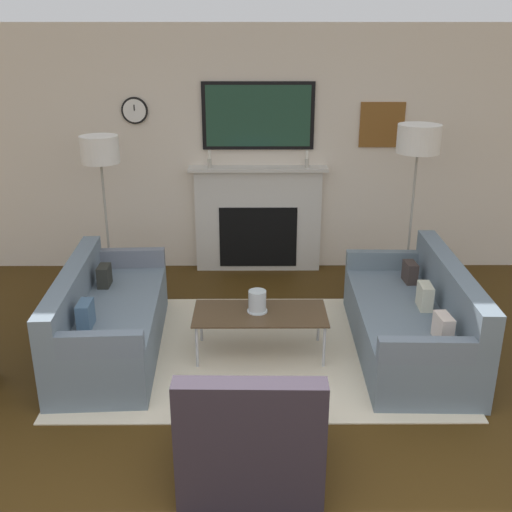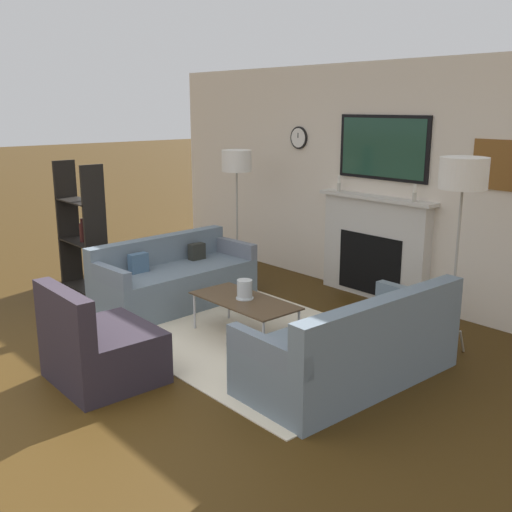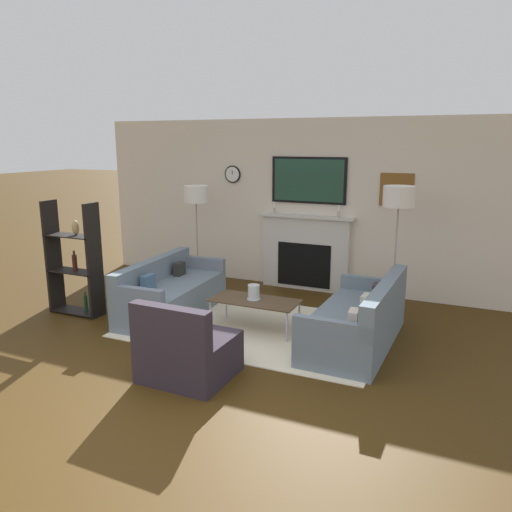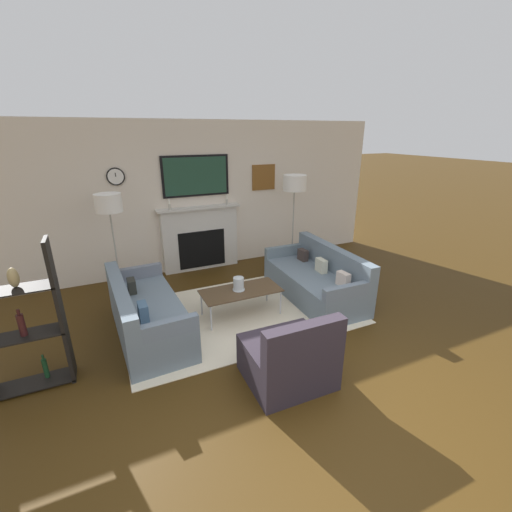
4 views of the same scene
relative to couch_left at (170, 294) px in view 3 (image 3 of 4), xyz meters
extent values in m
plane|color=#3D280D|center=(1.30, -2.38, -0.28)|extent=(60.00, 60.00, 0.00)
cube|color=beige|center=(1.30, 2.06, 1.07)|extent=(7.51, 0.07, 2.70)
cube|color=beige|center=(1.30, 1.94, 0.30)|extent=(1.42, 0.16, 1.17)
cube|color=black|center=(1.30, 1.86, 0.13)|extent=(0.88, 0.01, 0.70)
cube|color=beige|center=(1.30, 1.92, 0.90)|extent=(1.54, 0.22, 0.04)
cylinder|color=#B2AD9E|center=(0.77, 1.89, 0.97)|extent=(0.04, 0.04, 0.10)
cylinder|color=white|center=(0.77, 1.89, 1.07)|extent=(0.03, 0.03, 0.09)
cylinder|color=#B2AD9E|center=(1.83, 1.89, 0.97)|extent=(0.04, 0.04, 0.10)
cylinder|color=white|center=(1.83, 1.89, 1.07)|extent=(0.03, 0.03, 0.09)
cube|color=black|center=(1.30, 2.01, 1.47)|extent=(1.22, 0.04, 0.72)
cube|color=#1E4233|center=(1.30, 1.99, 1.47)|extent=(1.13, 0.01, 0.65)
cylinder|color=black|center=(-0.03, 2.01, 1.52)|extent=(0.29, 0.02, 0.29)
cylinder|color=silver|center=(-0.03, 2.00, 1.52)|extent=(0.25, 0.00, 0.25)
cube|color=black|center=(-0.03, 1.99, 1.56)|extent=(0.01, 0.00, 0.06)
cube|color=brown|center=(2.65, 2.01, 1.37)|extent=(0.49, 0.02, 0.49)
cube|color=beige|center=(1.30, 0.00, -0.28)|extent=(3.23, 2.10, 0.01)
cube|color=slate|center=(0.04, 0.00, -0.06)|extent=(0.87, 1.86, 0.45)
cube|color=slate|center=(-0.27, -0.01, 0.32)|extent=(0.26, 1.83, 0.31)
cube|color=slate|center=(-0.01, 0.86, 0.26)|extent=(0.78, 0.14, 0.18)
cube|color=slate|center=(0.08, -0.86, 0.26)|extent=(0.78, 0.14, 0.18)
cube|color=#292924|center=(-0.10, 0.40, 0.26)|extent=(0.10, 0.19, 0.19)
cube|color=#435F7B|center=(-0.06, -0.41, 0.27)|extent=(0.10, 0.21, 0.21)
cube|color=slate|center=(2.57, 0.00, -0.08)|extent=(0.89, 1.90, 0.41)
cube|color=slate|center=(2.91, -0.01, 0.32)|extent=(0.21, 1.89, 0.38)
cube|color=slate|center=(2.55, -0.89, 0.22)|extent=(0.85, 0.12, 0.18)
cube|color=slate|center=(2.59, 0.89, 0.22)|extent=(0.85, 0.12, 0.18)
cube|color=beige|center=(2.68, -0.56, 0.23)|extent=(0.12, 0.21, 0.20)
cube|color=beige|center=(2.69, 0.00, 0.24)|extent=(0.11, 0.22, 0.21)
cube|color=#3C312C|center=(2.71, 0.56, 0.23)|extent=(0.11, 0.20, 0.19)
cube|color=#2D252F|center=(1.23, -1.50, -0.07)|extent=(0.86, 0.79, 0.43)
cube|color=#2D252F|center=(1.23, -1.82, 0.35)|extent=(0.85, 0.15, 0.41)
cube|color=#4C3823|center=(1.30, -0.05, 0.10)|extent=(1.12, 0.52, 0.02)
cylinder|color=#B7B7BC|center=(0.78, -0.28, -0.09)|extent=(0.02, 0.02, 0.38)
cylinder|color=#B7B7BC|center=(1.82, -0.28, -0.09)|extent=(0.02, 0.02, 0.38)
cylinder|color=#B7B7BC|center=(0.78, 0.17, -0.09)|extent=(0.02, 0.02, 0.38)
cylinder|color=#B7B7BC|center=(1.82, 0.17, -0.09)|extent=(0.02, 0.02, 0.38)
cylinder|color=silver|center=(1.28, -0.03, 0.21)|extent=(0.15, 0.15, 0.19)
cylinder|color=silver|center=(1.28, -0.03, 0.16)|extent=(0.08, 0.08, 0.10)
cylinder|color=silver|center=(1.28, -0.03, 0.12)|extent=(0.17, 0.17, 0.01)
cylinder|color=#9E998E|center=(-0.12, 1.15, -0.16)|extent=(0.09, 0.23, 0.27)
cylinder|color=#9E998E|center=(-0.30, 1.19, -0.16)|extent=(0.17, 0.19, 0.27)
cylinder|color=#9E998E|center=(-0.25, 1.01, -0.16)|extent=(0.23, 0.07, 0.27)
cylinder|color=#9E998E|center=(-0.22, 1.12, 0.56)|extent=(0.02, 0.02, 1.17)
cylinder|color=white|center=(-0.22, 1.12, 1.27)|extent=(0.37, 0.37, 0.26)
cylinder|color=#9E998E|center=(2.93, 1.15, -0.15)|extent=(0.09, 0.23, 0.29)
cylinder|color=#9E998E|center=(2.74, 1.19, -0.15)|extent=(0.17, 0.19, 0.29)
cylinder|color=#9E998E|center=(2.80, 1.01, -0.15)|extent=(0.23, 0.07, 0.29)
cylinder|color=#9E998E|center=(2.82, 1.12, 0.61)|extent=(0.02, 0.02, 1.24)
cylinder|color=white|center=(2.82, 1.12, 1.37)|extent=(0.41, 0.41, 0.27)
cube|color=black|center=(-1.59, -0.50, 0.50)|extent=(0.04, 0.28, 1.56)
cube|color=black|center=(-0.85, -0.50, 0.50)|extent=(0.04, 0.28, 1.56)
cube|color=black|center=(-1.22, -0.50, -0.26)|extent=(0.78, 0.28, 0.02)
cube|color=black|center=(-1.22, -0.50, 0.32)|extent=(0.78, 0.28, 0.01)
cube|color=black|center=(-1.22, -0.50, 0.82)|extent=(0.78, 0.28, 0.02)
cylinder|color=#194223|center=(-1.11, -0.45, -0.14)|extent=(0.05, 0.05, 0.22)
cylinder|color=#194223|center=(-1.11, -0.45, 0.00)|extent=(0.02, 0.02, 0.06)
ellipsoid|color=tan|center=(-1.17, -0.46, 0.93)|extent=(0.10, 0.10, 0.20)
cylinder|color=#3D1919|center=(-1.20, -0.50, 0.44)|extent=(0.07, 0.07, 0.23)
cylinder|color=#3D1919|center=(-1.20, -0.50, 0.58)|extent=(0.03, 0.03, 0.06)
camera|label=1|loc=(1.25, -4.59, 2.33)|focal=42.00mm
camera|label=2|loc=(5.50, -3.60, 1.93)|focal=42.00mm
camera|label=3|loc=(3.78, -5.52, 2.07)|focal=35.00mm
camera|label=4|loc=(-0.33, -4.10, 2.23)|focal=24.00mm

